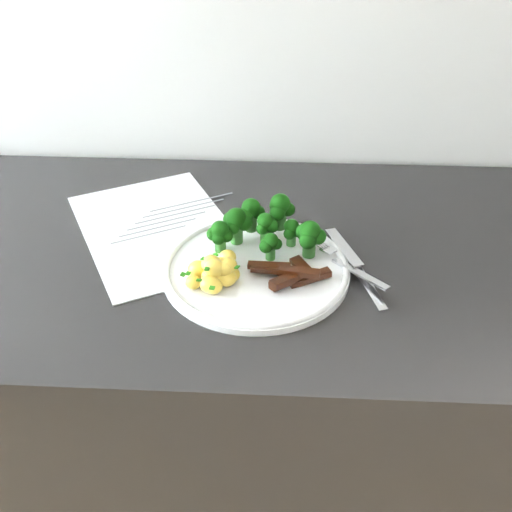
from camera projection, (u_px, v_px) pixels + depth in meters
name	position (u px, v px, depth m)	size (l,w,h in m)	color
counter	(216.00, 435.00, 1.20)	(2.36, 0.59, 0.89)	black
recipe_paper	(157.00, 229.00, 0.99)	(0.35, 0.39, 0.00)	silver
plate	(256.00, 268.00, 0.89)	(0.27, 0.27, 0.02)	white
broccoli	(265.00, 225.00, 0.92)	(0.18, 0.11, 0.07)	#275C1F
potatoes	(216.00, 272.00, 0.86)	(0.08, 0.11, 0.04)	gold
beef_strips	(291.00, 275.00, 0.86)	(0.12, 0.09, 0.02)	black
fork	(349.00, 265.00, 0.88)	(0.11, 0.13, 0.01)	silver
knife	(362.00, 277.00, 0.88)	(0.08, 0.19, 0.02)	silver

